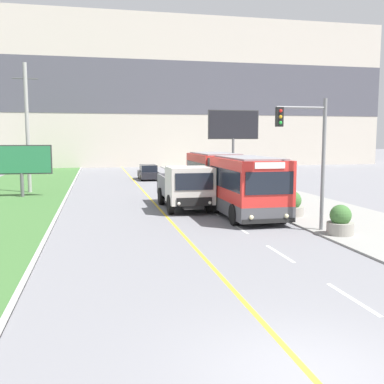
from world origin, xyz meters
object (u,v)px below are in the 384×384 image
(dump_truck, at_px, (187,188))
(traffic_light_mast, at_px, (310,148))
(car_distant, at_px, (148,173))
(utility_pole_far, at_px, (27,128))
(billboard_large, at_px, (233,127))
(city_bus, at_px, (229,181))
(planter_round_near, at_px, (340,221))
(billboard_small, at_px, (21,161))
(planter_round_second, at_px, (292,205))

(dump_truck, xyz_separation_m, traffic_light_mast, (3.95, -6.87, 2.38))
(dump_truck, bearing_deg, car_distant, 89.73)
(dump_truck, distance_m, utility_pole_far, 15.00)
(billboard_large, bearing_deg, city_bus, -107.96)
(dump_truck, distance_m, traffic_light_mast, 8.27)
(dump_truck, height_order, planter_round_near, dump_truck)
(city_bus, distance_m, planter_round_near, 8.49)
(billboard_large, relative_size, billboard_small, 1.63)
(car_distant, bearing_deg, planter_round_second, -78.25)
(utility_pole_far, relative_size, planter_round_near, 7.66)
(utility_pole_far, relative_size, traffic_light_mast, 1.67)
(utility_pole_far, bearing_deg, car_distant, 42.13)
(dump_truck, xyz_separation_m, billboard_large, (7.70, 16.11, 3.81))
(traffic_light_mast, distance_m, billboard_large, 23.33)
(city_bus, height_order, planter_round_second, city_bus)
(traffic_light_mast, height_order, billboard_large, billboard_large)
(car_distant, xyz_separation_m, traffic_light_mast, (3.85, -26.60, 2.96))
(city_bus, xyz_separation_m, planter_round_near, (2.35, -8.10, -0.96))
(billboard_small, xyz_separation_m, planter_round_second, (14.86, -11.32, -1.87))
(car_distant, relative_size, planter_round_near, 3.46)
(utility_pole_far, height_order, billboard_large, utility_pole_far)
(city_bus, distance_m, billboard_large, 17.14)
(traffic_light_mast, height_order, billboard_small, traffic_light_mast)
(billboard_large, height_order, planter_round_near, billboard_large)
(traffic_light_mast, xyz_separation_m, planter_round_second, (0.93, 3.62, -3.02))
(car_distant, height_order, billboard_small, billboard_small)
(traffic_light_mast, xyz_separation_m, billboard_small, (-13.94, 14.94, -1.14))
(planter_round_near, bearing_deg, utility_pole_far, 128.28)
(car_distant, height_order, planter_round_second, car_distant)
(car_distant, bearing_deg, city_bus, -82.90)
(city_bus, relative_size, planter_round_second, 9.74)
(utility_pole_far, relative_size, planter_round_second, 7.48)
(traffic_light_mast, xyz_separation_m, billboard_large, (3.76, 22.98, 1.43))
(traffic_light_mast, bearing_deg, utility_pole_far, 128.11)
(billboard_large, bearing_deg, planter_round_near, -96.70)
(billboard_small, height_order, planter_round_second, billboard_small)
(billboard_large, bearing_deg, utility_pole_far, -162.96)
(traffic_light_mast, bearing_deg, car_distant, 98.24)
(city_bus, bearing_deg, billboard_small, 147.67)
(dump_truck, bearing_deg, planter_round_near, -58.45)
(car_distant, distance_m, planter_round_second, 23.47)
(traffic_light_mast, relative_size, planter_round_near, 4.60)
(city_bus, height_order, utility_pole_far, utility_pole_far)
(utility_pole_far, distance_m, planter_round_near, 24.16)
(billboard_small, bearing_deg, billboard_large, 24.43)
(planter_round_near, bearing_deg, traffic_light_mast, 130.81)
(planter_round_near, bearing_deg, planter_round_second, 90.10)
(planter_round_second, bearing_deg, traffic_light_mast, -104.34)
(city_bus, height_order, dump_truck, city_bus)
(city_bus, distance_m, dump_truck, 2.55)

